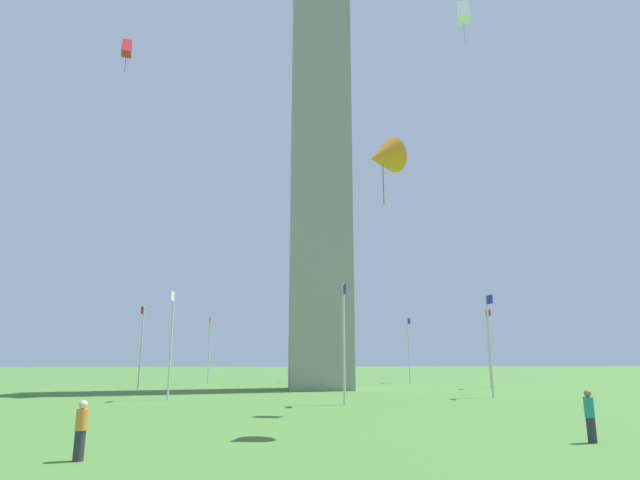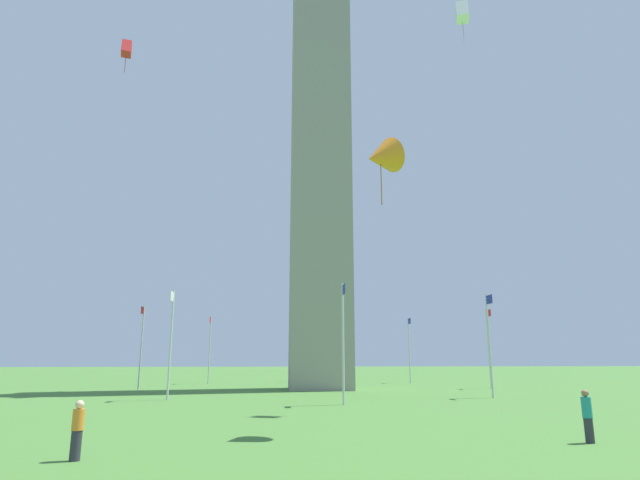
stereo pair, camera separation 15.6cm
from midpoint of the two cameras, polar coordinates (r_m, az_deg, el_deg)
ground_plane at (r=48.81m, az=0.10°, el=-16.11°), size 260.00×260.00×0.00m
obelisk_monument at (r=53.82m, az=0.08°, el=12.24°), size 5.63×5.63×51.21m
flagpole_n at (r=32.71m, az=2.71°, el=-10.54°), size 1.12×0.14×7.40m
flagpole_ne at (r=40.34m, az=18.26°, el=-10.36°), size 1.12×0.14×7.40m
flagpole_e at (r=52.65m, az=18.15°, el=-10.81°), size 1.12×0.14×7.40m
flagpole_se at (r=61.91m, az=9.87°, el=-11.47°), size 1.12×0.14×7.40m
flagpole_s at (r=64.72m, az=-1.22°, el=-11.70°), size 1.12×0.14×7.40m
flagpole_sw at (r=60.26m, az=-11.98°, el=-11.34°), size 1.12×0.14×7.40m
flagpole_w at (r=49.87m, az=-18.98°, el=-10.67°), size 1.12×0.14×7.40m
flagpole_nw at (r=37.76m, az=-15.99°, el=-10.38°), size 1.12×0.14×7.40m
person_orange_shirt at (r=16.71m, az=-24.90°, el=-18.49°), size 0.32×0.32×1.60m
person_teal_shirt at (r=20.47m, az=27.57°, el=-16.82°), size 0.32×0.32×1.72m
kite_white_box at (r=38.59m, az=15.49°, el=22.98°), size 1.34×1.09×2.97m
kite_orange_delta at (r=22.32m, az=6.88°, el=9.06°), size 2.17×2.29×3.07m
kite_red_box at (r=48.10m, az=-20.42°, el=19.11°), size 1.33×1.02×2.92m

